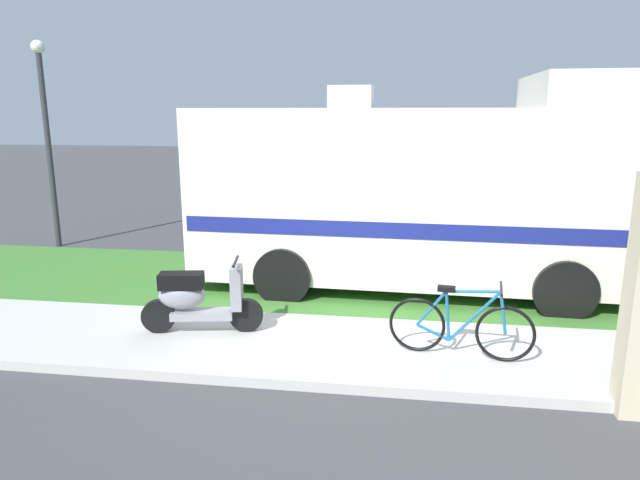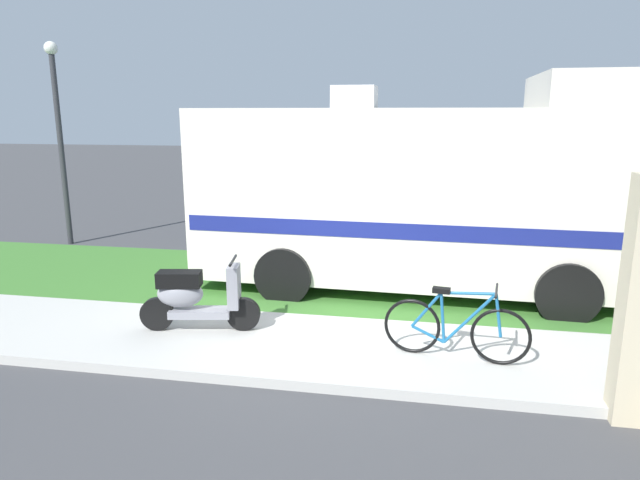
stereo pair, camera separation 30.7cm
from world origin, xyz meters
name	(u,v)px [view 2 (the right image)]	position (x,y,z in m)	size (l,w,h in m)	color
ground_plane	(314,318)	(0.00, 0.00, 0.00)	(80.00, 80.00, 0.00)	#424244
sidewalk	(296,347)	(0.00, -1.20, 0.06)	(24.00, 2.00, 0.12)	beige
grass_strip	(331,285)	(0.00, 1.50, 0.04)	(24.00, 3.40, 0.08)	#3D752D
motorhome_rv	(424,191)	(1.50, 1.74, 1.66)	(7.15, 2.92, 3.49)	silver
scooter	(195,297)	(-1.39, -1.02, 0.58)	(1.57, 0.58, 0.97)	black
bicycle	(455,328)	(1.92, -1.30, 0.50)	(1.66, 0.52, 0.89)	black
pickup_truck_near	(357,194)	(-0.12, 6.32, 0.93)	(5.20, 2.43, 1.72)	#1E478C
pickup_truck_far	(568,183)	(5.65, 9.65, 0.93)	(5.57, 2.38, 1.73)	maroon
street_lamp_post	(59,125)	(-6.37, 3.60, 2.66)	(0.28, 0.28, 4.40)	#333338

